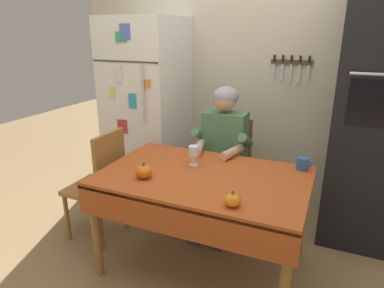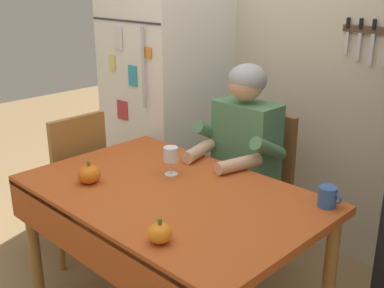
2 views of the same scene
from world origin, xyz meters
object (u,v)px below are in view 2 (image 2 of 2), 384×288
object	(u,v)px
chair_behind_person	(257,183)
chair_left_side	(72,180)
pumpkin_medium	(160,233)
dining_table	(167,208)
pumpkin_large	(89,174)
coffee_mug	(328,197)
wine_glass	(171,156)
refrigerator	(167,93)
seated_person	(238,156)

from	to	relation	value
chair_behind_person	chair_left_side	bearing A→B (deg)	-138.28
chair_behind_person	pumpkin_medium	bearing A→B (deg)	-71.27
dining_table	chair_behind_person	size ratio (longest dim) A/B	1.51
pumpkin_medium	pumpkin_large	bearing A→B (deg)	168.67
dining_table	chair_left_side	size ratio (longest dim) A/B	1.51
coffee_mug	wine_glass	bearing A→B (deg)	-162.53
refrigerator	chair_left_side	size ratio (longest dim) A/B	1.94
seated_person	chair_behind_person	bearing A→B (deg)	90.00
chair_behind_person	chair_left_side	world-z (taller)	same
refrigerator	pumpkin_medium	bearing A→B (deg)	-43.64
chair_behind_person	wine_glass	distance (m)	0.72
wine_glass	coffee_mug	bearing A→B (deg)	17.47
pumpkin_large	pumpkin_medium	world-z (taller)	pumpkin_large
refrigerator	pumpkin_large	xyz separation A→B (m)	(0.61, -1.07, -0.12)
wine_glass	pumpkin_large	size ratio (longest dim) A/B	1.31
pumpkin_large	dining_table	bearing A→B (deg)	29.24
pumpkin_large	chair_behind_person	bearing A→B (deg)	74.41
seated_person	pumpkin_large	xyz separation A→B (m)	(-0.27, -0.79, 0.05)
pumpkin_medium	chair_left_side	bearing A→B (deg)	163.10
refrigerator	chair_left_side	world-z (taller)	refrigerator
chair_behind_person	pumpkin_large	world-z (taller)	chair_behind_person
refrigerator	coffee_mug	world-z (taller)	refrigerator
dining_table	pumpkin_medium	distance (m)	0.46
coffee_mug	pumpkin_large	distance (m)	1.11
chair_behind_person	wine_glass	xyz separation A→B (m)	(-0.06, -0.64, 0.33)
refrigerator	chair_behind_person	bearing A→B (deg)	-5.84
seated_person	pumpkin_medium	distance (m)	1.00
chair_left_side	coffee_mug	size ratio (longest dim) A/B	8.55
refrigerator	wine_glass	distance (m)	1.10
seated_person	pumpkin_large	world-z (taller)	seated_person
coffee_mug	wine_glass	size ratio (longest dim) A/B	0.74
chair_behind_person	chair_left_side	xyz separation A→B (m)	(-0.84, -0.74, 0.00)
refrigerator	pumpkin_medium	xyz separation A→B (m)	(1.26, -1.20, -0.12)
refrigerator	dining_table	bearing A→B (deg)	-42.91
seated_person	chair_left_side	size ratio (longest dim) A/B	1.34
chair_left_side	wine_glass	distance (m)	0.85
chair_left_side	seated_person	bearing A→B (deg)	33.65
dining_table	chair_left_side	world-z (taller)	chair_left_side
chair_behind_person	refrigerator	bearing A→B (deg)	174.16
seated_person	wine_glass	distance (m)	0.47
refrigerator	dining_table	size ratio (longest dim) A/B	1.29
pumpkin_medium	refrigerator	bearing A→B (deg)	136.36
chair_behind_person	seated_person	distance (m)	0.29
chair_left_side	pumpkin_medium	distance (m)	1.30
chair_behind_person	seated_person	bearing A→B (deg)	-90.00
dining_table	pumpkin_large	xyz separation A→B (m)	(-0.34, -0.19, 0.13)
dining_table	refrigerator	bearing A→B (deg)	137.09
seated_person	wine_glass	bearing A→B (deg)	-98.16
chair_behind_person	seated_person	size ratio (longest dim) A/B	0.75
dining_table	chair_behind_person	distance (m)	0.81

